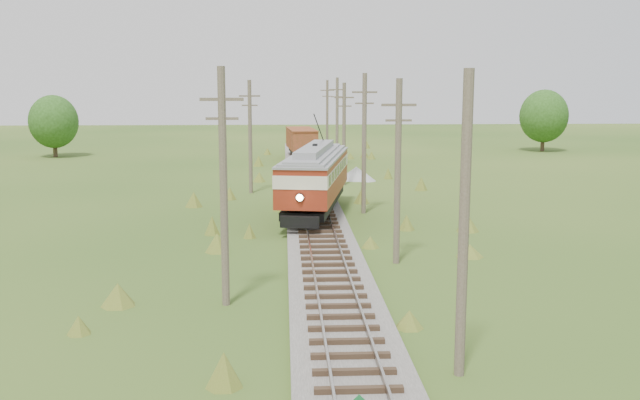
{
  "coord_description": "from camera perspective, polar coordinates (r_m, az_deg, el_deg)",
  "views": [
    {
      "loc": [
        -1.94,
        -14.4,
        8.41
      ],
      "look_at": [
        0.0,
        23.82,
        2.08
      ],
      "focal_mm": 40.0,
      "sensor_mm": 36.0,
      "label": 1
    }
  ],
  "objects": [
    {
      "name": "utility_pole_l_a",
      "position": [
        26.76,
        -7.72,
        1.18
      ],
      "size": [
        1.6,
        0.3,
        9.0
      ],
      "color": "brown",
      "rests_on": "ground"
    },
    {
      "name": "utility_pole_r_4",
      "position": [
        58.75,
        1.93,
        5.39
      ],
      "size": [
        1.6,
        0.3,
        8.4
      ],
      "color": "brown",
      "rests_on": "ground"
    },
    {
      "name": "utility_pole_r_1",
      "position": [
        20.44,
        11.44,
        -2.12
      ],
      "size": [
        0.3,
        0.3,
        8.8
      ],
      "color": "brown",
      "rests_on": "ground"
    },
    {
      "name": "gondola",
      "position": [
        79.08,
        -1.5,
        4.79
      ],
      "size": [
        3.45,
        8.67,
        2.81
      ],
      "rotation": [
        0.0,
        0.0,
        0.08
      ],
      "color": "black",
      "rests_on": "ground"
    },
    {
      "name": "tree_mid_a",
      "position": [
        86.53,
        -20.54,
        5.89
      ],
      "size": [
        5.46,
        5.46,
        7.03
      ],
      "color": "#38281C",
      "rests_on": "ground"
    },
    {
      "name": "utility_pole_r_2",
      "position": [
        33.06,
        6.24,
        2.41
      ],
      "size": [
        1.6,
        0.3,
        8.6
      ],
      "color": "brown",
      "rests_on": "ground"
    },
    {
      "name": "utility_pole_r_5",
      "position": [
        71.7,
        1.38,
        6.32
      ],
      "size": [
        1.6,
        0.3,
        8.9
      ],
      "color": "brown",
      "rests_on": "ground"
    },
    {
      "name": "streetcar",
      "position": [
        44.74,
        -0.4,
        2.11
      ],
      "size": [
        5.21,
        13.22,
        5.97
      ],
      "rotation": [
        0.0,
        0.0,
        -0.17
      ],
      "color": "black",
      "rests_on": "ground"
    },
    {
      "name": "gravel_pile",
      "position": [
        62.31,
        3.04,
        2.11
      ],
      "size": [
        3.14,
        3.33,
        1.14
      ],
      "color": "gray",
      "rests_on": "ground"
    },
    {
      "name": "utility_pole_r_3",
      "position": [
        45.84,
        3.55,
        4.64
      ],
      "size": [
        1.6,
        0.3,
        9.0
      ],
      "color": "brown",
      "rests_on": "ground"
    },
    {
      "name": "railbed_main",
      "position": [
        49.13,
        -0.6,
        -0.24
      ],
      "size": [
        3.6,
        96.0,
        0.57
      ],
      "color": "#605B54",
      "rests_on": "ground"
    },
    {
      "name": "tree_mid_b",
      "position": [
        92.2,
        17.48,
        6.42
      ],
      "size": [
        5.88,
        5.88,
        7.57
      ],
      "color": "#38281C",
      "rests_on": "ground"
    },
    {
      "name": "utility_pole_r_6",
      "position": [
        84.65,
        0.58,
        6.72
      ],
      "size": [
        1.6,
        0.3,
        8.7
      ],
      "color": "brown",
      "rests_on": "ground"
    },
    {
      "name": "utility_pole_l_b",
      "position": [
        54.6,
        -5.61,
        5.16
      ],
      "size": [
        1.6,
        0.3,
        8.6
      ],
      "color": "brown",
      "rests_on": "ground"
    }
  ]
}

